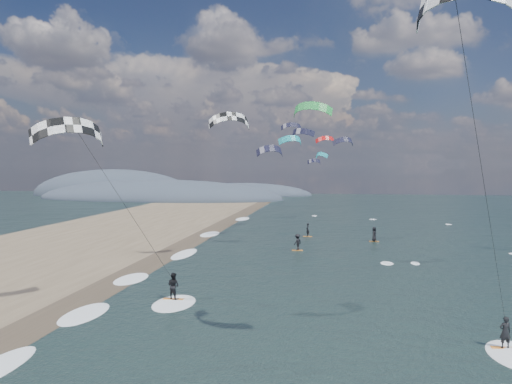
# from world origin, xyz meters

# --- Properties ---
(ground) EXTENTS (260.00, 260.00, 0.00)m
(ground) POSITION_xyz_m (0.00, 0.00, 0.00)
(ground) COLOR black
(ground) RESTS_ON ground
(wet_sand_strip) EXTENTS (3.00, 240.00, 0.00)m
(wet_sand_strip) POSITION_xyz_m (-12.00, 10.00, 0.00)
(wet_sand_strip) COLOR #382D23
(wet_sand_strip) RESTS_ON ground
(coastal_hills) EXTENTS (80.00, 41.00, 15.00)m
(coastal_hills) POSITION_xyz_m (-44.84, 107.86, 0.00)
(coastal_hills) COLOR #3D4756
(coastal_hills) RESTS_ON ground
(kitesurfer_near_a) EXTENTS (7.64, 9.08, 16.12)m
(kitesurfer_near_a) POSITION_xyz_m (9.32, -0.90, 11.89)
(kitesurfer_near_a) COLOR orange
(kitesurfer_near_a) RESTS_ON ground
(kitesurfer_near_b) EXTENTS (7.07, 9.23, 12.15)m
(kitesurfer_near_b) POSITION_xyz_m (-8.51, 5.51, 7.73)
(kitesurfer_near_b) COLOR orange
(kitesurfer_near_b) RESTS_ON ground
(far_kitesurfers) EXTENTS (9.36, 11.04, 1.71)m
(far_kitesurfers) POSITION_xyz_m (3.24, 33.87, 0.85)
(far_kitesurfers) COLOR orange
(far_kitesurfers) RESTS_ON ground
(bg_kite_field) EXTENTS (13.80, 72.24, 7.24)m
(bg_kite_field) POSITION_xyz_m (-0.03, 51.70, 12.96)
(bg_kite_field) COLOR black
(bg_kite_field) RESTS_ON ground
(shoreline_surf) EXTENTS (2.40, 79.40, 0.11)m
(shoreline_surf) POSITION_xyz_m (-10.80, 14.75, 0.00)
(shoreline_surf) COLOR white
(shoreline_surf) RESTS_ON ground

